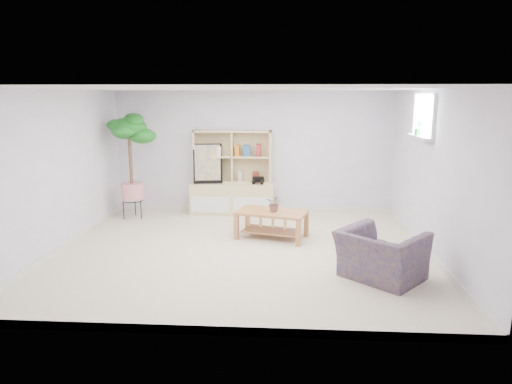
# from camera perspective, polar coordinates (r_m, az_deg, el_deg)

# --- Properties ---
(floor) EXTENTS (5.50, 5.00, 0.01)m
(floor) POSITION_cam_1_polar(r_m,az_deg,el_deg) (6.97, -1.69, -7.34)
(floor) COLOR beige
(floor) RESTS_ON ground
(ceiling) EXTENTS (5.50, 5.00, 0.01)m
(ceiling) POSITION_cam_1_polar(r_m,az_deg,el_deg) (6.58, -1.83, 12.80)
(ceiling) COLOR white
(ceiling) RESTS_ON walls
(walls) EXTENTS (5.51, 5.01, 2.40)m
(walls) POSITION_cam_1_polar(r_m,az_deg,el_deg) (6.67, -1.76, 2.44)
(walls) COLOR silver
(walls) RESTS_ON floor
(baseboard) EXTENTS (5.50, 5.00, 0.10)m
(baseboard) POSITION_cam_1_polar(r_m,az_deg,el_deg) (6.95, -1.70, -6.95)
(baseboard) COLOR silver
(baseboard) RESTS_ON floor
(window) EXTENTS (0.10, 0.98, 0.68)m
(window) POSITION_cam_1_polar(r_m,az_deg,el_deg) (7.46, 20.30, 8.91)
(window) COLOR silver
(window) RESTS_ON walls
(window_sill) EXTENTS (0.14, 1.00, 0.04)m
(window_sill) POSITION_cam_1_polar(r_m,az_deg,el_deg) (7.47, 19.68, 6.48)
(window_sill) COLOR silver
(window_sill) RESTS_ON walls
(storage_unit) EXTENTS (1.64, 0.55, 1.64)m
(storage_unit) POSITION_cam_1_polar(r_m,az_deg,el_deg) (8.97, -3.00, 2.43)
(storage_unit) COLOR #CFBA88
(storage_unit) RESTS_ON floor
(poster) EXTENTS (0.57, 0.22, 0.78)m
(poster) POSITION_cam_1_polar(r_m,az_deg,el_deg) (8.96, -6.05, 3.56)
(poster) COLOR yellow
(poster) RESTS_ON storage_unit
(toy_truck) EXTENTS (0.32, 0.23, 0.16)m
(toy_truck) POSITION_cam_1_polar(r_m,az_deg,el_deg) (8.89, 0.29, 1.53)
(toy_truck) COLOR black
(toy_truck) RESTS_ON storage_unit
(coffee_table) EXTENTS (1.23, 0.88, 0.45)m
(coffee_table) POSITION_cam_1_polar(r_m,az_deg,el_deg) (7.51, 1.98, -4.08)
(coffee_table) COLOR #AA6641
(coffee_table) RESTS_ON floor
(table_plant) EXTENTS (0.32, 0.30, 0.27)m
(table_plant) POSITION_cam_1_polar(r_m,az_deg,el_deg) (7.39, 2.34, -1.44)
(table_plant) COLOR #1A611E
(table_plant) RESTS_ON coffee_table
(floor_tree) EXTENTS (0.96, 0.96, 1.99)m
(floor_tree) POSITION_cam_1_polar(r_m,az_deg,el_deg) (8.88, -15.37, 3.06)
(floor_tree) COLOR #1A6D21
(floor_tree) RESTS_ON floor
(armchair) EXTENTS (1.29, 1.28, 0.72)m
(armchair) POSITION_cam_1_polar(r_m,az_deg,el_deg) (6.05, 15.37, -7.22)
(armchair) COLOR navy
(armchair) RESTS_ON floor
(sill_plant) EXTENTS (0.14, 0.12, 0.23)m
(sill_plant) POSITION_cam_1_polar(r_m,az_deg,el_deg) (7.51, 19.63, 7.55)
(sill_plant) COLOR #1A6D21
(sill_plant) RESTS_ON window_sill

